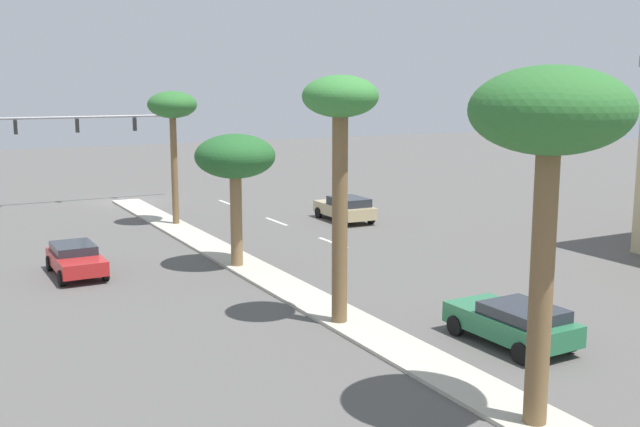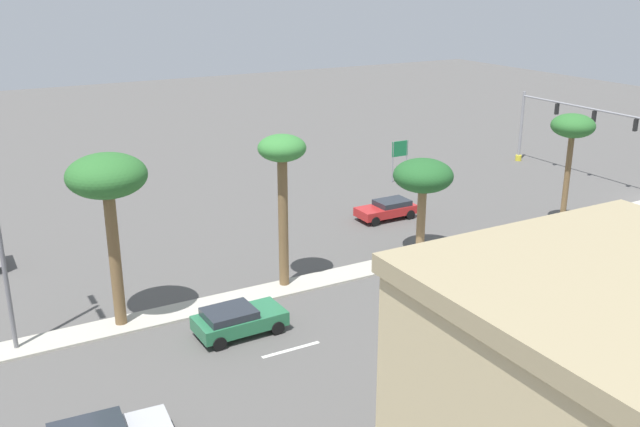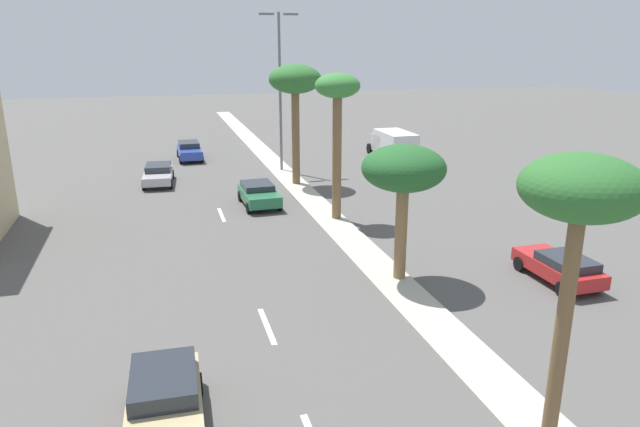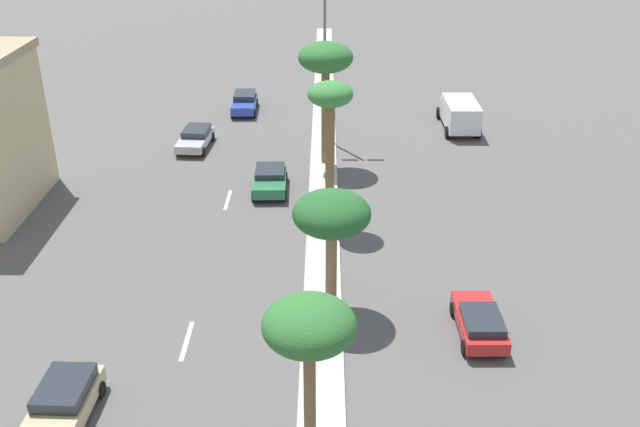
# 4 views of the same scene
# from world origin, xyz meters

# --- Properties ---
(ground_plane) EXTENTS (160.00, 160.00, 0.00)m
(ground_plane) POSITION_xyz_m (0.00, 32.03, 0.00)
(ground_plane) COLOR #565451
(lane_stripe_mid) EXTENTS (0.20, 2.80, 0.01)m
(lane_stripe_mid) POSITION_xyz_m (-5.83, 4.00, 0.01)
(lane_stripe_mid) COLOR silver
(lane_stripe_mid) RESTS_ON ground
(lane_stripe_front) EXTENTS (0.20, 2.80, 0.01)m
(lane_stripe_front) POSITION_xyz_m (-5.83, 11.84, 0.01)
(lane_stripe_front) COLOR silver
(lane_stripe_front) RESTS_ON ground
(lane_stripe_inboard) EXTENTS (0.20, 2.80, 0.01)m
(lane_stripe_inboard) POSITION_xyz_m (-5.83, 18.55, 0.01)
(lane_stripe_inboard) COLOR silver
(lane_stripe_inboard) RESTS_ON ground
(lane_stripe_right) EXTENTS (0.20, 2.80, 0.01)m
(lane_stripe_right) POSITION_xyz_m (-5.83, 32.76, 0.01)
(lane_stripe_right) COLOR silver
(lane_stripe_right) RESTS_ON ground
(palm_tree_right) EXTENTS (2.71, 2.71, 7.40)m
(palm_tree_right) POSITION_xyz_m (-0.34, 10.22, 6.53)
(palm_tree_right) COLOR brown
(palm_tree_right) RESTS_ON median_curb
(palm_tree_left) EXTENTS (3.43, 3.43, 5.70)m
(palm_tree_left) POSITION_xyz_m (0.39, 21.12, 4.75)
(palm_tree_left) COLOR olive
(palm_tree_left) RESTS_ON median_curb
(palm_tree_trailing) EXTENTS (2.44, 2.44, 8.05)m
(palm_tree_trailing) POSITION_xyz_m (0.37, 30.01, 6.78)
(palm_tree_trailing) COLOR brown
(palm_tree_trailing) RESTS_ON median_curb
(palm_tree_near) EXTENTS (3.55, 3.55, 8.17)m
(palm_tree_near) POSITION_xyz_m (0.12, 38.69, 7.04)
(palm_tree_near) COLOR brown
(palm_tree_near) RESTS_ON median_curb
(sedan_tan_inboard) EXTENTS (2.14, 4.45, 1.45)m
(sedan_tan_inboard) POSITION_xyz_m (-9.44, 13.65, 0.78)
(sedan_tan_inboard) COLOR tan
(sedan_tan_inboard) RESTS_ON ground
(sedan_green_right) EXTENTS (2.21, 4.15, 1.32)m
(sedan_green_right) POSITION_xyz_m (-3.33, 34.21, 0.73)
(sedan_green_right) COLOR #287047
(sedan_green_right) RESTS_ON ground
(sedan_red_front) EXTENTS (1.95, 4.07, 1.26)m
(sedan_red_front) POSITION_xyz_m (6.79, 19.07, 0.70)
(sedan_red_front) COLOR red
(sedan_red_front) RESTS_ON ground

